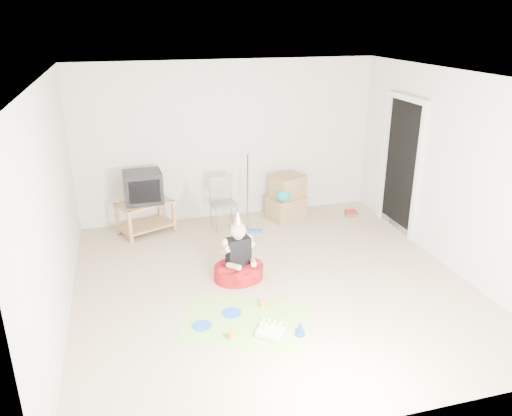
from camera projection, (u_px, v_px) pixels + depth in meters
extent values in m
plane|color=tan|center=(272.00, 283.00, 6.45)|extent=(5.00, 5.00, 0.00)
cube|color=black|center=(402.00, 167.00, 7.77)|extent=(0.02, 0.90, 2.05)
cube|color=#AB7D4D|center=(144.00, 203.00, 7.79)|extent=(0.95, 0.80, 0.03)
cube|color=#AB7D4D|center=(146.00, 225.00, 7.93)|extent=(0.95, 0.80, 0.03)
cube|color=#AB7D4D|center=(130.00, 227.00, 7.49)|extent=(0.07, 0.07, 0.51)
cube|color=#AB7D4D|center=(174.00, 216.00, 7.94)|extent=(0.07, 0.07, 0.51)
cube|color=#AB7D4D|center=(117.00, 219.00, 7.82)|extent=(0.07, 0.07, 0.51)
cube|color=#AB7D4D|center=(160.00, 208.00, 8.27)|extent=(0.07, 0.07, 0.51)
cube|color=black|center=(143.00, 187.00, 7.70)|extent=(0.59, 0.50, 0.49)
cube|color=gray|center=(224.00, 204.00, 7.97)|extent=(0.41, 0.40, 0.03)
cylinder|color=gray|center=(213.00, 205.00, 7.91)|extent=(0.02, 0.02, 0.86)
cylinder|color=gray|center=(234.00, 202.00, 8.02)|extent=(0.02, 0.02, 0.86)
cube|color=#9C774B|center=(286.00, 208.00, 8.44)|extent=(0.70, 0.62, 0.38)
cube|color=#9C774B|center=(288.00, 186.00, 8.36)|extent=(0.62, 0.57, 0.36)
ellipsoid|color=#0C8B89|center=(284.00, 196.00, 8.15)|extent=(0.25, 0.18, 0.20)
cube|color=blue|center=(254.00, 231.00, 7.98)|extent=(0.31, 0.18, 0.03)
cylinder|color=black|center=(254.00, 196.00, 7.77)|extent=(0.13, 0.39, 1.16)
cube|color=#257033|center=(351.00, 214.00, 8.67)|extent=(0.27, 0.31, 0.03)
cube|color=#B42726|center=(351.00, 212.00, 8.66)|extent=(0.24, 0.29, 0.03)
cylinder|color=#A10E13|center=(239.00, 272.00, 6.54)|extent=(0.77, 0.77, 0.18)
cube|color=black|center=(238.00, 252.00, 6.43)|extent=(0.33, 0.22, 0.40)
sphere|color=#D2B08C|center=(238.00, 230.00, 6.32)|extent=(0.24, 0.24, 0.21)
cone|color=white|center=(238.00, 217.00, 6.26)|extent=(0.11, 0.11, 0.16)
cube|color=#EF3298|center=(246.00, 322.00, 5.63)|extent=(1.68, 1.50, 0.01)
cube|color=white|center=(270.00, 332.00, 5.37)|extent=(0.35, 0.34, 0.07)
cube|color=green|center=(270.00, 335.00, 5.38)|extent=(0.35, 0.34, 0.01)
cylinder|color=beige|center=(261.00, 327.00, 5.35)|extent=(0.01, 0.01, 0.07)
cylinder|color=beige|center=(266.00, 328.00, 5.32)|extent=(0.01, 0.01, 0.07)
cylinder|color=beige|center=(272.00, 330.00, 5.30)|extent=(0.01, 0.01, 0.07)
cylinder|color=beige|center=(277.00, 331.00, 5.28)|extent=(0.01, 0.01, 0.07)
cylinder|color=beige|center=(264.00, 323.00, 5.42)|extent=(0.01, 0.01, 0.07)
cylinder|color=beige|center=(269.00, 324.00, 5.40)|extent=(0.01, 0.01, 0.07)
cylinder|color=beige|center=(275.00, 325.00, 5.37)|extent=(0.01, 0.01, 0.07)
cylinder|color=beige|center=(280.00, 327.00, 5.35)|extent=(0.01, 0.01, 0.07)
cylinder|color=blue|center=(232.00, 313.00, 5.78)|extent=(0.25, 0.25, 0.01)
cylinder|color=blue|center=(202.00, 326.00, 5.54)|extent=(0.24, 0.24, 0.01)
cylinder|color=orange|center=(263.00, 303.00, 5.91)|extent=(0.09, 0.09, 0.08)
cylinder|color=orange|center=(231.00, 335.00, 5.32)|extent=(0.09, 0.09, 0.09)
cone|color=blue|center=(300.00, 328.00, 5.36)|extent=(0.15, 0.15, 0.17)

